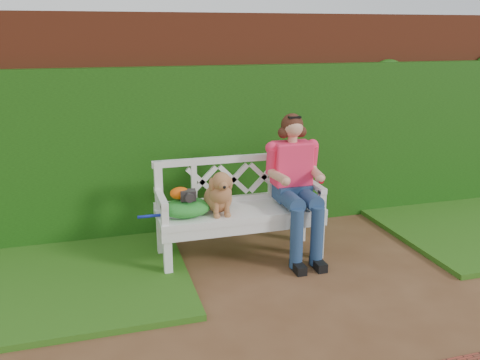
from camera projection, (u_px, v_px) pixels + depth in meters
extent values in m
plane|color=#55331D|center=(337.00, 293.00, 4.08)|extent=(60.00, 60.00, 0.00)
cube|color=maroon|center=(263.00, 120.00, 5.52)|extent=(10.00, 0.30, 2.20)
cube|color=#1F5D12|center=(269.00, 146.00, 5.39)|extent=(10.00, 0.18, 1.70)
cube|color=#1F470E|center=(29.00, 280.00, 4.25)|extent=(2.60, 2.00, 0.05)
cube|color=#282425|center=(188.00, 195.00, 4.37)|extent=(0.14, 0.11, 0.09)
ellipsoid|color=#DE510A|center=(180.00, 193.00, 4.39)|extent=(0.18, 0.14, 0.11)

